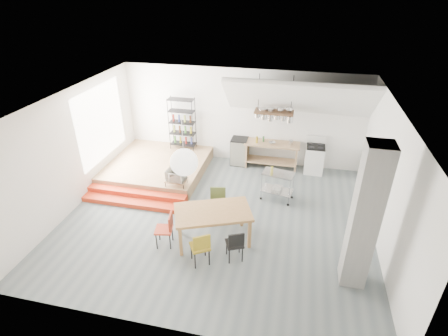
% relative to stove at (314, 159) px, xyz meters
% --- Properties ---
extents(floor, '(8.00, 8.00, 0.00)m').
position_rel_stove_xyz_m(floor, '(-2.50, -3.16, -0.48)').
color(floor, '#586165').
rests_on(floor, ground).
extents(wall_back, '(8.00, 0.04, 3.20)m').
position_rel_stove_xyz_m(wall_back, '(-2.50, 0.34, 1.12)').
color(wall_back, silver).
rests_on(wall_back, ground).
extents(wall_left, '(0.04, 7.00, 3.20)m').
position_rel_stove_xyz_m(wall_left, '(-6.50, -3.16, 1.12)').
color(wall_left, silver).
rests_on(wall_left, ground).
extents(wall_right, '(0.04, 7.00, 3.20)m').
position_rel_stove_xyz_m(wall_right, '(1.50, -3.16, 1.12)').
color(wall_right, silver).
rests_on(wall_right, ground).
extents(ceiling, '(8.00, 7.00, 0.02)m').
position_rel_stove_xyz_m(ceiling, '(-2.50, -3.16, 2.72)').
color(ceiling, white).
rests_on(ceiling, wall_back).
extents(slope_ceiling, '(4.40, 1.44, 1.32)m').
position_rel_stove_xyz_m(slope_ceiling, '(-0.70, -0.26, 2.07)').
color(slope_ceiling, white).
rests_on(slope_ceiling, wall_back).
extents(window_pane, '(0.02, 2.50, 2.20)m').
position_rel_stove_xyz_m(window_pane, '(-6.48, -1.66, 1.32)').
color(window_pane, white).
rests_on(window_pane, wall_left).
extents(platform, '(3.00, 3.00, 0.40)m').
position_rel_stove_xyz_m(platform, '(-5.00, -1.16, -0.28)').
color(platform, olive).
rests_on(platform, ground).
extents(step_lower, '(3.00, 0.35, 0.13)m').
position_rel_stove_xyz_m(step_lower, '(-5.00, -3.11, -0.41)').
color(step_lower, red).
rests_on(step_lower, ground).
extents(step_upper, '(3.00, 0.35, 0.27)m').
position_rel_stove_xyz_m(step_upper, '(-5.00, -2.76, -0.35)').
color(step_upper, red).
rests_on(step_upper, ground).
extents(concrete_column, '(0.50, 0.50, 3.20)m').
position_rel_stove_xyz_m(concrete_column, '(0.80, -4.66, 1.12)').
color(concrete_column, gray).
rests_on(concrete_column, ground).
extents(kitchen_counter, '(1.80, 0.60, 0.91)m').
position_rel_stove_xyz_m(kitchen_counter, '(-1.40, -0.01, 0.15)').
color(kitchen_counter, olive).
rests_on(kitchen_counter, ground).
extents(stove, '(0.60, 0.60, 1.18)m').
position_rel_stove_xyz_m(stove, '(0.00, 0.00, 0.00)').
color(stove, white).
rests_on(stove, ground).
extents(pot_rack, '(1.20, 0.50, 1.43)m').
position_rel_stove_xyz_m(pot_rack, '(-1.37, -0.23, 1.50)').
color(pot_rack, '#442C1B').
rests_on(pot_rack, ceiling).
extents(wire_shelving, '(0.88, 0.38, 1.80)m').
position_rel_stove_xyz_m(wire_shelving, '(-4.50, 0.04, 0.85)').
color(wire_shelving, black).
rests_on(wire_shelving, platform).
extents(microwave_shelf, '(0.60, 0.40, 0.16)m').
position_rel_stove_xyz_m(microwave_shelf, '(-3.90, -2.41, 0.07)').
color(microwave_shelf, olive).
rests_on(microwave_shelf, platform).
extents(paper_lantern, '(0.60, 0.60, 0.60)m').
position_rel_stove_xyz_m(paper_lantern, '(-2.95, -4.27, 1.72)').
color(paper_lantern, white).
rests_on(paper_lantern, ceiling).
extents(dining_table, '(2.04, 1.61, 0.85)m').
position_rel_stove_xyz_m(dining_table, '(-2.39, -4.04, 0.28)').
color(dining_table, olive).
rests_on(dining_table, ground).
extents(chair_mustard, '(0.56, 0.56, 0.89)m').
position_rel_stove_xyz_m(chair_mustard, '(-2.45, -4.93, 0.05)').
color(chair_mustard, '#9E831B').
rests_on(chair_mustard, ground).
extents(chair_black, '(0.50, 0.50, 0.83)m').
position_rel_stove_xyz_m(chair_black, '(-1.73, -4.63, 0.01)').
color(chair_black, black).
rests_on(chair_black, ground).
extents(chair_olive, '(0.49, 0.49, 0.92)m').
position_rel_stove_xyz_m(chair_olive, '(-2.47, -3.21, 0.07)').
color(chair_olive, '#525F2D').
rests_on(chair_olive, ground).
extents(chair_red, '(0.47, 0.47, 0.88)m').
position_rel_stove_xyz_m(chair_red, '(-3.41, -4.47, 0.04)').
color(chair_red, '#B13119').
rests_on(chair_red, ground).
extents(rolling_cart, '(0.96, 0.65, 0.87)m').
position_rel_stove_xyz_m(rolling_cart, '(-1.03, -1.90, 0.08)').
color(rolling_cart, silver).
rests_on(rolling_cart, ground).
extents(mini_fridge, '(0.55, 0.55, 0.93)m').
position_rel_stove_xyz_m(mini_fridge, '(-2.50, 0.04, -0.02)').
color(mini_fridge, black).
rests_on(mini_fridge, ground).
extents(microwave, '(0.58, 0.43, 0.30)m').
position_rel_stove_xyz_m(microwave, '(-3.90, -2.41, 0.23)').
color(microwave, beige).
rests_on(microwave, microwave_shelf).
extents(bowl, '(0.29, 0.29, 0.06)m').
position_rel_stove_xyz_m(bowl, '(-1.40, -0.06, 0.46)').
color(bowl, silver).
rests_on(bowl, kitchen_counter).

